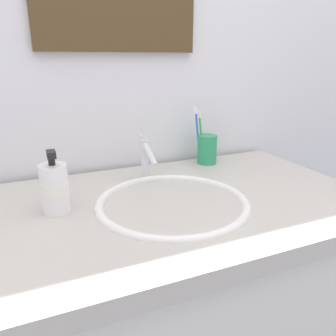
# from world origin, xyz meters

# --- Properties ---
(tiled_wall_back) EXTENTS (2.38, 0.04, 2.40)m
(tiled_wall_back) POSITION_xyz_m (0.00, 0.36, 1.20)
(tiled_wall_back) COLOR silver
(tiled_wall_back) RESTS_ON ground
(vanity_counter) EXTENTS (1.18, 0.65, 0.87)m
(vanity_counter) POSITION_xyz_m (0.00, 0.00, 0.44)
(vanity_counter) COLOR silver
(vanity_counter) RESTS_ON ground
(sink_basin) EXTENTS (0.41, 0.41, 0.13)m
(sink_basin) POSITION_xyz_m (0.03, -0.02, 0.82)
(sink_basin) COLOR white
(sink_basin) RESTS_ON vanity_counter
(faucet) EXTENTS (0.02, 0.13, 0.14)m
(faucet) POSITION_xyz_m (0.03, 0.18, 0.94)
(faucet) COLOR silver
(faucet) RESTS_ON sink_basin
(toothbrush_cup) EXTENTS (0.07, 0.07, 0.10)m
(toothbrush_cup) POSITION_xyz_m (0.29, 0.26, 0.92)
(toothbrush_cup) COLOR #2D9966
(toothbrush_cup) RESTS_ON vanity_counter
(toothbrush_green) EXTENTS (0.03, 0.03, 0.18)m
(toothbrush_green) POSITION_xyz_m (0.28, 0.28, 0.98)
(toothbrush_green) COLOR green
(toothbrush_green) RESTS_ON toothbrush_cup
(toothbrush_blue) EXTENTS (0.03, 0.03, 0.20)m
(toothbrush_blue) POSITION_xyz_m (0.26, 0.28, 0.99)
(toothbrush_blue) COLOR blue
(toothbrush_blue) RESTS_ON toothbrush_cup
(soap_dispenser) EXTENTS (0.07, 0.07, 0.16)m
(soap_dispenser) POSITION_xyz_m (-0.26, 0.04, 0.93)
(soap_dispenser) COLOR white
(soap_dispenser) RESTS_ON vanity_counter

